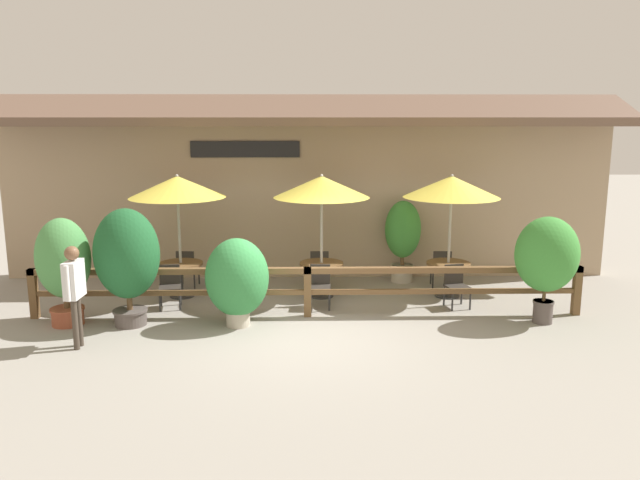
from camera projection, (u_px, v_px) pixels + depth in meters
ground_plane at (308, 335)px, 10.82m from camera, size 60.00×60.00×0.00m
building_facade at (307, 185)px, 14.42m from camera, size 14.28×1.49×4.23m
patio_railing at (308, 281)px, 11.71m from camera, size 10.40×0.14×0.95m
patio_umbrella_near at (177, 187)px, 12.69m from camera, size 1.97×1.97×2.58m
dining_table_near at (181, 269)px, 13.03m from camera, size 0.91×0.91×0.73m
chair_near_streetside at (170, 284)px, 12.32m from camera, size 0.49×0.49×0.84m
chair_near_wallside at (187, 267)px, 13.79m from camera, size 0.46×0.46×0.84m
patio_umbrella_middle at (322, 187)px, 12.70m from camera, size 1.97×1.97×2.58m
dining_table_middle at (322, 269)px, 13.04m from camera, size 0.91×0.91×0.73m
chair_middle_streetside at (320, 284)px, 12.34m from camera, size 0.44×0.44×0.84m
chair_middle_wallside at (320, 267)px, 13.78m from camera, size 0.42×0.42×0.84m
patio_umbrella_far at (452, 187)px, 12.71m from camera, size 1.97×1.97×2.58m
dining_table_far at (448, 269)px, 13.05m from camera, size 0.91×0.91×0.73m
chair_far_streetside at (456, 284)px, 12.35m from camera, size 0.50×0.50×0.84m
chair_far_wallside at (441, 267)px, 13.78m from camera, size 0.45×0.45×0.84m
potted_plant_broad_leaf at (237, 279)px, 11.15m from camera, size 1.14×1.03×1.61m
potted_plant_tall_tropical at (547, 256)px, 11.24m from camera, size 1.14×1.03×1.98m
potted_plant_corner_fern at (127, 257)px, 11.11m from camera, size 1.16×1.05×2.15m
potted_plant_small_flowering at (64, 263)px, 11.16m from camera, size 0.97×0.87×1.97m
potted_plant_entrance_palm at (403, 235)px, 14.13m from camera, size 0.81×0.73×1.87m
pedestrian at (74, 283)px, 10.03m from camera, size 0.23×0.60×1.70m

